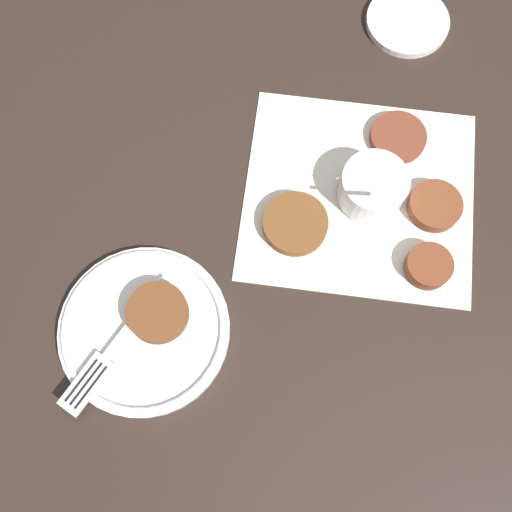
% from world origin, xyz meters
% --- Properties ---
extents(ground_plane, '(4.00, 4.00, 0.00)m').
position_xyz_m(ground_plane, '(0.00, 0.00, 0.00)').
color(ground_plane, black).
extents(napkin, '(0.31, 0.29, 0.00)m').
position_xyz_m(napkin, '(-0.01, 0.02, 0.00)').
color(napkin, silver).
rests_on(napkin, ground_plane).
extents(sauce_bowl, '(0.09, 0.09, 0.10)m').
position_xyz_m(sauce_bowl, '(-0.03, 0.02, 0.03)').
color(sauce_bowl, silver).
rests_on(sauce_bowl, napkin).
extents(fritter_0, '(0.08, 0.08, 0.01)m').
position_xyz_m(fritter_0, '(-0.06, -0.06, 0.01)').
color(fritter_0, brown).
rests_on(fritter_0, napkin).
extents(fritter_1, '(0.08, 0.08, 0.02)m').
position_xyz_m(fritter_1, '(0.07, 0.08, 0.01)').
color(fritter_1, brown).
rests_on(fritter_1, napkin).
extents(fritter_2, '(0.07, 0.07, 0.02)m').
position_xyz_m(fritter_2, '(-0.11, 0.03, 0.01)').
color(fritter_2, brown).
rests_on(fritter_2, napkin).
extents(fritter_3, '(0.06, 0.06, 0.02)m').
position_xyz_m(fritter_3, '(-0.10, 0.12, 0.01)').
color(fritter_3, brown).
rests_on(fritter_3, napkin).
extents(serving_plate, '(0.21, 0.21, 0.02)m').
position_xyz_m(serving_plate, '(0.24, 0.23, 0.01)').
color(serving_plate, silver).
rests_on(serving_plate, ground_plane).
extents(fritter_on_plate, '(0.07, 0.07, 0.02)m').
position_xyz_m(fritter_on_plate, '(0.22, 0.21, 0.03)').
color(fritter_on_plate, brown).
rests_on(fritter_on_plate, serving_plate).
extents(fork, '(0.11, 0.18, 0.00)m').
position_xyz_m(fork, '(0.28, 0.27, 0.02)').
color(fork, silver).
rests_on(fork, serving_plate).
extents(extra_saucer, '(0.12, 0.12, 0.01)m').
position_xyz_m(extra_saucer, '(-0.07, -0.26, 0.01)').
color(extra_saucer, silver).
rests_on(extra_saucer, ground_plane).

